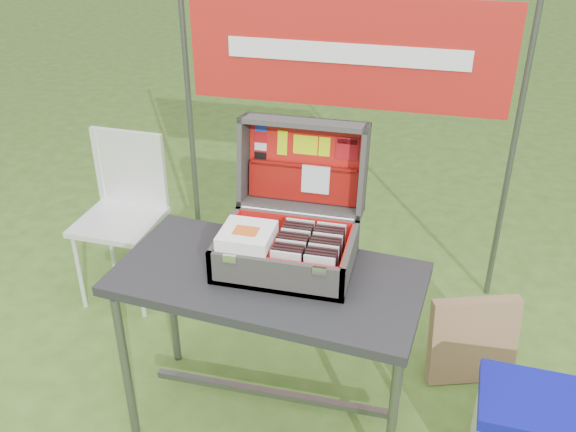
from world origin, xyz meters
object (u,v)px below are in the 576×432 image
(suitcase, at_px, (290,204))
(chair, at_px, (119,223))
(cardboard_box, at_px, (473,340))
(table, at_px, (269,348))

(suitcase, distance_m, chair, 1.31)
(cardboard_box, bearing_deg, table, -171.08)
(chair, bearing_deg, table, -31.88)
(table, relative_size, suitcase, 2.23)
(table, xyz_separation_m, suitcase, (0.06, 0.13, 0.61))
(table, height_order, chair, chair)
(cardboard_box, bearing_deg, chair, 153.84)
(table, bearing_deg, suitcase, 72.47)
(suitcase, relative_size, chair, 0.59)
(suitcase, height_order, cardboard_box, suitcase)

